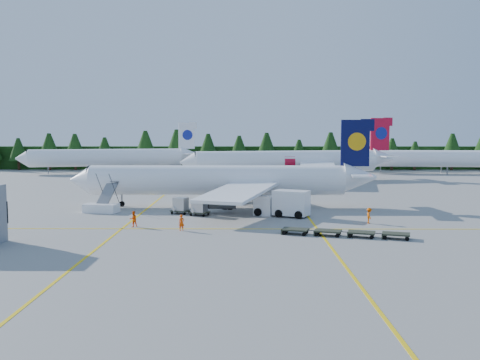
{
  "coord_description": "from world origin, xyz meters",
  "views": [
    {
      "loc": [
        -1.51,
        -59.84,
        9.91
      ],
      "look_at": [
        -2.02,
        10.79,
        3.5
      ],
      "focal_mm": 40.0,
      "sensor_mm": 36.0,
      "label": 1
    }
  ],
  "objects_px": {
    "airliner_navy": "(212,181)",
    "service_truck": "(282,203)",
    "airliner_red": "(284,162)",
    "airstairs": "(102,206)"
  },
  "relations": [
    {
      "from": "airstairs",
      "to": "airliner_red",
      "type": "bearing_deg",
      "value": 69.66
    },
    {
      "from": "airstairs",
      "to": "airliner_navy",
      "type": "bearing_deg",
      "value": 30.89
    },
    {
      "from": "airliner_navy",
      "to": "service_truck",
      "type": "height_order",
      "value": "airliner_navy"
    },
    {
      "from": "airliner_red",
      "to": "service_truck",
      "type": "distance_m",
      "value": 45.41
    },
    {
      "from": "airliner_red",
      "to": "airstairs",
      "type": "distance_m",
      "value": 49.42
    },
    {
      "from": "airliner_navy",
      "to": "service_truck",
      "type": "xyz_separation_m",
      "value": [
        8.67,
        -7.85,
        -1.92
      ]
    },
    {
      "from": "airliner_navy",
      "to": "airliner_red",
      "type": "bearing_deg",
      "value": 72.16
    },
    {
      "from": "airliner_red",
      "to": "service_truck",
      "type": "relative_size",
      "value": 6.42
    },
    {
      "from": "airliner_red",
      "to": "airstairs",
      "type": "bearing_deg",
      "value": -133.28
    },
    {
      "from": "airliner_navy",
      "to": "airstairs",
      "type": "bearing_deg",
      "value": -159.63
    }
  ]
}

